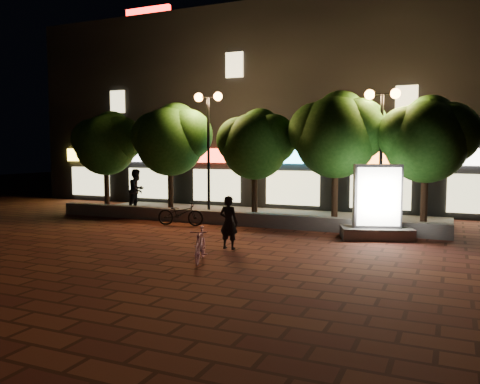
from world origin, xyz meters
The scene contains 16 objects.
ground centered at (0.00, 0.00, 0.00)m, with size 80.00×80.00×0.00m, color brown.
retaining_wall centered at (0.00, 4.00, 0.25)m, with size 16.00×0.45×0.50m, color slate.
sidewalk centered at (0.00, 6.50, 0.04)m, with size 16.00×5.00×0.08m, color slate.
building_block centered at (-0.01, 12.99, 5.00)m, with size 28.00×8.12×11.30m.
tree_far_left centered at (-6.95, 5.46, 3.29)m, with size 3.36×2.80×4.63m.
tree_left centered at (-3.45, 5.46, 3.44)m, with size 3.60×3.00×4.89m.
tree_mid centered at (0.55, 5.46, 3.22)m, with size 3.24×2.70×4.50m.
tree_right centered at (3.86, 5.46, 3.57)m, with size 3.72×3.10×5.07m.
tree_far_right centered at (7.05, 5.46, 3.37)m, with size 3.48×2.90×4.76m.
street_lamp_left centered at (-1.50, 5.20, 4.03)m, with size 1.26×0.36×5.18m.
street_lamp_right centered at (5.50, 5.20, 3.89)m, with size 1.26×0.36×4.98m.
ad_kiosk centered at (5.68, 3.19, 0.98)m, with size 2.49×1.78×2.43m.
scooter_pink centered at (1.97, -2.00, 0.45)m, with size 0.42×1.49×0.89m, color #BF7CA5.
rider centered at (1.96, -0.23, 0.78)m, with size 0.57×0.38×1.57m, color black.
scooter_parked centered at (-1.58, 3.00, 0.48)m, with size 0.63×1.81×0.95m, color black.
pedestrian centered at (-5.37, 5.50, 1.05)m, with size 0.94×0.73×1.93m, color black.
Camera 1 is at (7.91, -12.98, 2.91)m, focal length 36.46 mm.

